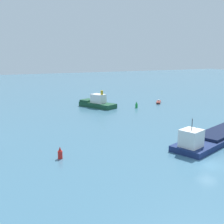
{
  "coord_description": "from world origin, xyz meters",
  "views": [
    {
      "loc": [
        -28.48,
        -27.62,
        15.49
      ],
      "look_at": [
        0.86,
        33.9,
        1.2
      ],
      "focal_mm": 44.28,
      "sensor_mm": 36.0,
      "label": 1
    }
  ],
  "objects": [
    {
      "name": "channel_buoy_red",
      "position": [
        -18.57,
        11.37,
        0.81
      ],
      "size": [
        0.7,
        0.7,
        1.9
      ],
      "color": "red",
      "rests_on": "ground"
    },
    {
      "name": "ground_plane",
      "position": [
        0.0,
        0.0,
        0.0
      ],
      "size": [
        400.0,
        400.0,
        0.0
      ],
      "primitive_type": "plane",
      "color": "teal"
    },
    {
      "name": "channel_buoy_green",
      "position": [
        12.41,
        41.37,
        0.81
      ],
      "size": [
        0.7,
        0.7,
        1.9
      ],
      "color": "green",
      "rests_on": "ground"
    },
    {
      "name": "small_motorboat",
      "position": [
        23.07,
        45.44,
        0.29
      ],
      "size": [
        3.8,
        4.37,
        1.03
      ],
      "color": "maroon",
      "rests_on": "ground"
    },
    {
      "name": "tugboat",
      "position": [
        2.46,
        47.62,
        1.31
      ],
      "size": [
        8.95,
        12.23,
        5.11
      ],
      "color": "#19472D",
      "rests_on": "ground"
    }
  ]
}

